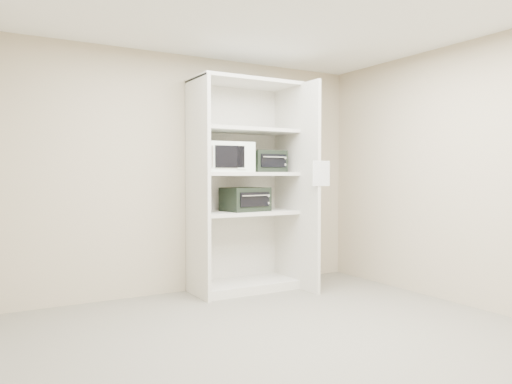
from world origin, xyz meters
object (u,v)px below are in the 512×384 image
toaster_oven_upper (264,161)px  toaster_oven_lower (245,199)px  microwave (225,157)px  shelving_unit (248,193)px

toaster_oven_upper → toaster_oven_lower: size_ratio=0.90×
toaster_oven_upper → microwave: bearing=178.4°
toaster_oven_lower → shelving_unit: bearing=-7.4°
microwave → toaster_oven_upper: (0.55, 0.05, -0.04)m
shelving_unit → toaster_oven_upper: shelving_unit is taller
microwave → toaster_oven_upper: size_ratio=1.25×
microwave → shelving_unit: bearing=11.8°
shelving_unit → toaster_oven_upper: (0.22, 0.00, 0.37)m
shelving_unit → toaster_oven_lower: shelving_unit is taller
shelving_unit → toaster_oven_upper: 0.43m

